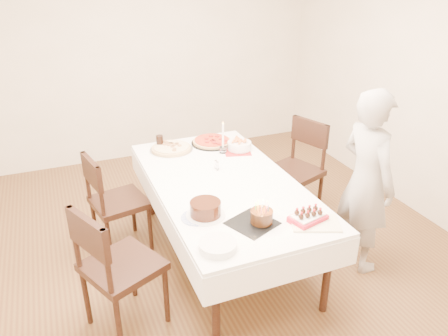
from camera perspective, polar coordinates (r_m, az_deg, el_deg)
name	(u,v)px	position (r m, az deg, el deg)	size (l,w,h in m)	color
floor	(217,254)	(4.08, -0.88, -11.12)	(5.00, 5.00, 0.00)	#51301B
wall_back	(145,55)	(5.78, -10.32, 14.35)	(4.50, 0.04, 2.70)	beige
wall_right	(435,85)	(4.71, 25.80, 9.73)	(0.04, 5.00, 2.70)	beige
dining_table	(224,219)	(3.87, 0.00, -6.69)	(1.14, 2.14, 0.75)	white
chair_right_savory	(293,172)	(4.44, 9.04, -0.52)	(0.52, 0.52, 1.02)	black
chair_left_savory	(119,202)	(4.02, -13.53, -4.34)	(0.49, 0.49, 0.96)	black
chair_left_dessert	(123,266)	(3.19, -13.11, -12.41)	(0.52, 0.52, 1.02)	black
person	(366,182)	(3.77, 18.07, -1.71)	(0.58, 0.38, 1.58)	#B6AFAB
pizza_white	(171,148)	(4.30, -6.90, 2.57)	(0.42, 0.42, 0.04)	beige
pizza_pepperoni	(212,141)	(4.43, -1.59, 3.48)	(0.42, 0.42, 0.04)	red
red_placemat	(237,151)	(4.26, 1.73, 2.21)	(0.25, 0.25, 0.01)	#B21E1E
pasta_bowl	(239,146)	(4.27, 2.02, 2.95)	(0.23, 0.23, 0.07)	white
taper_candle	(223,137)	(4.16, -0.13, 4.05)	(0.07, 0.07, 0.32)	white
shaker_pair	(217,166)	(3.86, -0.86, 0.26)	(0.07, 0.07, 0.08)	white
cola_glass	(160,142)	(4.36, -8.38, 3.42)	(0.07, 0.07, 0.13)	black
layer_cake	(205,209)	(3.18, -2.44, -5.37)	(0.29, 0.29, 0.12)	#33170C
cake_board	(252,224)	(3.12, 3.71, -7.25)	(0.30, 0.30, 0.01)	black
birthday_cake	(262,212)	(3.08, 4.96, -5.78)	(0.16, 0.16, 0.16)	#331C0E
strawberry_box	(308,217)	(3.18, 10.91, -6.35)	(0.26, 0.17, 0.06)	#AA1328
box_lid	(315,224)	(3.18, 11.81, -7.16)	(0.34, 0.23, 0.03)	beige
plate_stack	(218,246)	(2.85, -0.83, -10.09)	(0.25, 0.25, 0.05)	white
china_plate	(197,217)	(3.18, -3.60, -6.46)	(0.23, 0.23, 0.01)	white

